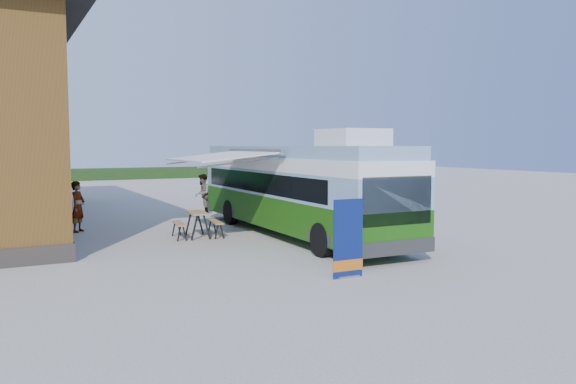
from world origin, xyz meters
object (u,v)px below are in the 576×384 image
bus (295,186)px  picnic_table (197,218)px  person_b (203,194)px  slurry_tanker (52,178)px  person_a (78,207)px  banner (348,246)px

bus → picnic_table: bearing=163.0°
picnic_table → person_b: size_ratio=0.92×
bus → slurry_tanker: bus is taller
person_a → person_b: bearing=-26.9°
person_b → slurry_tanker: bearing=-120.4°
person_b → bus: bearing=31.7°
person_a → slurry_tanker: size_ratio=0.28×
banner → person_a: size_ratio=1.01×
bus → person_a: bearing=148.7°
banner → person_b: (0.99, 13.46, 0.15)m
person_b → slurry_tanker: (-5.68, 8.04, 0.47)m
picnic_table → slurry_tanker: size_ratio=0.26×
bus → person_a: 7.91m
picnic_table → bus: bearing=-10.6°
picnic_table → person_b: 6.61m
banner → picnic_table: size_ratio=1.10×
person_a → slurry_tanker: slurry_tanker is taller
banner → picnic_table: bearing=101.1°
bus → slurry_tanker: bearing=114.3°
person_a → person_b: person_a is taller
person_b → slurry_tanker: slurry_tanker is taller
person_a → slurry_tanker: (0.05, 11.08, 0.47)m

